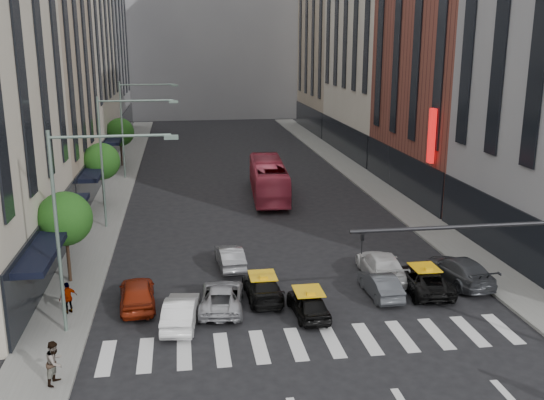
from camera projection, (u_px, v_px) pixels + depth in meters
name	position (u px, v px, depth m)	size (l,w,h in m)	color
ground	(327.00, 360.00, 24.91)	(160.00, 160.00, 0.00)	black
sidewalk_left	(114.00, 193.00, 51.92)	(3.00, 96.00, 0.15)	slate
sidewalk_right	(372.00, 184.00, 55.25)	(3.00, 96.00, 0.15)	slate
building_left_b	(27.00, 51.00, 46.20)	(8.00, 16.00, 24.00)	tan
building_left_d	(90.00, 24.00, 80.83)	(8.00, 18.00, 30.00)	gray
building_right_b	(454.00, 38.00, 49.91)	(8.00, 18.00, 26.00)	brown
building_right_d	(338.00, 32.00, 86.01)	(8.00, 18.00, 28.00)	tan
building_far	(210.00, 9.00, 101.67)	(30.00, 10.00, 36.00)	gray
tree_near	(65.00, 219.00, 31.84)	(2.88, 2.88, 4.95)	black
tree_mid	(101.00, 161.00, 47.15)	(2.88, 2.88, 4.95)	black
tree_far	(120.00, 132.00, 62.45)	(2.88, 2.88, 4.95)	black
streetlamp_near	(78.00, 206.00, 25.79)	(5.38, 0.25, 9.00)	gray
streetlamp_mid	(115.00, 145.00, 41.09)	(5.38, 0.25, 9.00)	gray
streetlamp_far	(132.00, 117.00, 56.40)	(5.38, 0.25, 9.00)	gray
traffic_signal	(525.00, 256.00, 23.93)	(10.10, 0.20, 6.00)	black
liberty_sign	(432.00, 136.00, 44.35)	(0.30, 0.70, 4.00)	red
car_red	(137.00, 293.00, 29.73)	(1.69, 4.20, 1.43)	maroon
car_white_front	(181.00, 311.00, 27.82)	(1.41, 4.05, 1.34)	white
car_silver	(222.00, 297.00, 29.53)	(2.06, 4.46, 1.24)	#ACACB2
taxi_left	(263.00, 287.00, 30.71)	(1.71, 4.21, 1.22)	black
taxi_center	(308.00, 304.00, 28.76)	(1.46, 3.64, 1.24)	black
car_grey_mid	(380.00, 285.00, 31.03)	(1.30, 3.74, 1.23)	#42454A
taxi_right	(424.00, 279.00, 31.64)	(2.12, 4.61, 1.28)	black
car_grey_curb	(459.00, 270.00, 32.72)	(2.00, 4.93, 1.43)	#393B3F
car_row2_left	(230.00, 257.00, 34.97)	(1.36, 3.91, 1.29)	#9E9FA4
car_row2_right	(381.00, 265.00, 33.36)	(2.06, 5.06, 1.47)	silver
bus	(268.00, 179.00, 50.57)	(2.63, 11.24, 3.13)	#BF384F
pedestrian_near	(55.00, 362.00, 22.73)	(0.83, 0.65, 1.72)	gray
pedestrian_far	(68.00, 298.00, 28.68)	(0.90, 0.38, 1.54)	gray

